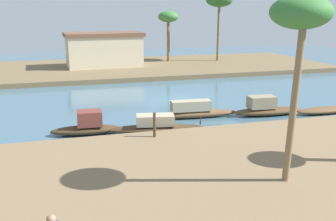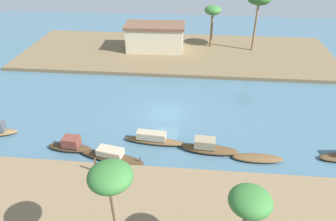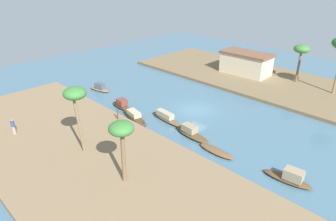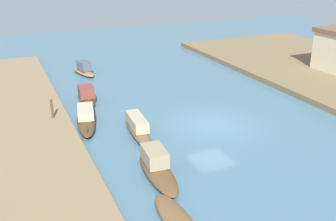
{
  "view_description": "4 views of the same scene",
  "coord_description": "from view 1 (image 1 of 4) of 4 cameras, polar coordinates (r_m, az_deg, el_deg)",
  "views": [
    {
      "loc": [
        -8.84,
        -27.45,
        6.59
      ],
      "look_at": [
        -2.08,
        -4.62,
        0.54
      ],
      "focal_mm": 43.62,
      "sensor_mm": 36.0,
      "label": 1
    },
    {
      "loc": [
        2.69,
        -25.37,
        16.04
      ],
      "look_at": [
        0.38,
        -0.96,
        0.96
      ],
      "focal_mm": 33.22,
      "sensor_mm": 36.0,
      "label": 2
    },
    {
      "loc": [
        22.4,
        -27.14,
        16.25
      ],
      "look_at": [
        -1.42,
        -3.49,
        0.6
      ],
      "focal_mm": 32.56,
      "sensor_mm": 36.0,
      "label": 3
    },
    {
      "loc": [
        19.03,
        -11.5,
        9.73
      ],
      "look_at": [
        -1.61,
        -2.32,
        0.74
      ],
      "focal_mm": 41.4,
      "sensor_mm": 36.0,
      "label": 4
    }
  ],
  "objects": [
    {
      "name": "river_water",
      "position": [
        29.58,
        1.32,
        1.38
      ],
      "size": [
        73.91,
        73.91,
        0.0
      ],
      "primitive_type": "plane",
      "color": "#476B7F",
      "rests_on": "ground"
    },
    {
      "name": "sampan_foreground",
      "position": [
        21.93,
        -1.6,
        -2.23
      ],
      "size": [
        5.46,
        2.15,
        1.01
      ],
      "rotation": [
        0.0,
        0.0,
        -0.19
      ],
      "color": "#47331E",
      "rests_on": "river_water"
    },
    {
      "name": "sampan_midstream",
      "position": [
        27.84,
        21.03,
        0.03
      ],
      "size": [
        3.9,
        1.1,
        0.41
      ],
      "rotation": [
        0.0,
        0.0,
        0.0
      ],
      "color": "brown",
      "rests_on": "river_water"
    },
    {
      "name": "mooring_post",
      "position": [
        19.81,
        -1.9,
        -2.01
      ],
      "size": [
        0.14,
        0.14,
        1.22
      ],
      "primitive_type": "cylinder",
      "color": "#4C3823",
      "rests_on": "riverbank_left"
    },
    {
      "name": "sampan_upstream_small",
      "position": [
        24.98,
        3.66,
        -0.07
      ],
      "size": [
        5.3,
        1.3,
        1.08
      ],
      "rotation": [
        0.0,
        0.0,
        -0.08
      ],
      "color": "brown",
      "rests_on": "river_water"
    },
    {
      "name": "riverside_building",
      "position": [
        44.2,
        -8.95,
        8.44
      ],
      "size": [
        8.21,
        4.52,
        3.57
      ],
      "rotation": [
        0.0,
        0.0,
        0.03
      ],
      "color": "beige",
      "rests_on": "riverbank_right"
    },
    {
      "name": "palm_tree_right_short",
      "position": [
        48.66,
        7.18,
        15.0
      ],
      "size": [
        3.12,
        3.12,
        7.87
      ],
      "color": "#7F6647",
      "rests_on": "riverbank_right"
    },
    {
      "name": "riverbank_right",
      "position": [
        44.56,
        -4.91,
        5.98
      ],
      "size": [
        42.39,
        15.35,
        0.44
      ],
      "primitive_type": "cube",
      "color": "brown",
      "rests_on": "ground"
    },
    {
      "name": "sampan_downstream_large",
      "position": [
        26.26,
        13.54,
        0.29
      ],
      "size": [
        4.63,
        1.55,
        1.23
      ],
      "rotation": [
        0.0,
        0.0,
        -0.07
      ],
      "color": "brown",
      "rests_on": "river_water"
    },
    {
      "name": "palm_tree_left_near",
      "position": [
        14.36,
        18.02,
        12.08
      ],
      "size": [
        2.05,
        2.05,
        6.56
      ],
      "color": "#7F6647",
      "rests_on": "riverbank_left"
    },
    {
      "name": "palm_tree_right_tall",
      "position": [
        47.7,
        0.04,
        12.74
      ],
      "size": [
        2.3,
        2.3,
        5.73
      ],
      "color": "brown",
      "rests_on": "riverbank_right"
    },
    {
      "name": "riverbank_left",
      "position": [
        15.98,
        19.13,
        -10.09
      ],
      "size": [
        42.39,
        15.35,
        0.44
      ],
      "primitive_type": "cube",
      "color": "#846B4C",
      "rests_on": "ground"
    },
    {
      "name": "sampan_with_tall_canopy",
      "position": [
        22.12,
        -11.24,
        -2.1
      ],
      "size": [
        3.72,
        1.29,
        1.27
      ],
      "rotation": [
        0.0,
        0.0,
        -0.06
      ],
      "color": "#47331E",
      "rests_on": "river_water"
    }
  ]
}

